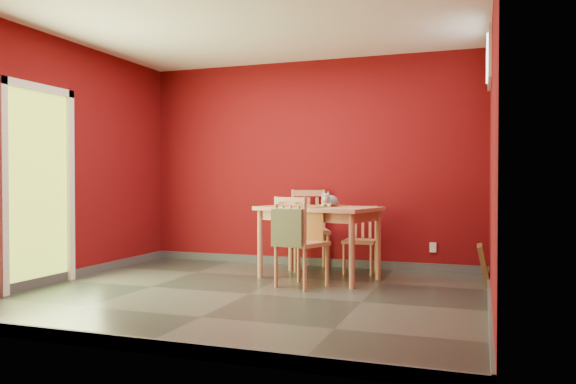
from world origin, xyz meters
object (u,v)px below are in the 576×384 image
(dining_table, at_px, (319,216))
(chair_far_left, at_px, (310,229))
(tote_bag, at_px, (288,227))
(cat, at_px, (329,199))
(chair_far_right, at_px, (361,239))
(picture_frame, at_px, (484,265))
(chair_near, at_px, (299,241))

(dining_table, xyz_separation_m, chair_far_left, (-0.31, 0.65, -0.21))
(tote_bag, bearing_deg, dining_table, 82.61)
(tote_bag, relative_size, cat, 1.22)
(dining_table, distance_m, tote_bag, 0.79)
(chair_far_left, xyz_separation_m, tote_bag, (0.20, -1.44, 0.13))
(dining_table, relative_size, tote_bag, 3.27)
(chair_far_right, height_order, picture_frame, chair_far_right)
(chair_far_left, relative_size, chair_far_right, 1.24)
(cat, bearing_deg, chair_far_left, 164.11)
(chair_near, relative_size, picture_frame, 2.19)
(picture_frame, bearing_deg, chair_far_right, 164.90)
(chair_near, bearing_deg, picture_frame, 22.45)
(chair_near, distance_m, picture_frame, 2.00)
(tote_bag, distance_m, picture_frame, 2.16)
(chair_far_right, distance_m, chair_near, 1.21)
(dining_table, relative_size, cat, 3.99)
(dining_table, xyz_separation_m, cat, (0.12, 0.03, 0.19))
(chair_far_right, height_order, chair_near, chair_near)
(cat, bearing_deg, chair_far_right, 104.75)
(chair_near, relative_size, cat, 2.58)
(picture_frame, bearing_deg, cat, -174.58)
(chair_far_right, relative_size, tote_bag, 1.81)
(dining_table, bearing_deg, chair_near, -95.14)
(dining_table, bearing_deg, cat, 15.89)
(chair_far_right, relative_size, cat, 2.20)
(chair_far_right, distance_m, picture_frame, 1.47)
(dining_table, height_order, chair_far_left, chair_far_left)
(chair_far_right, distance_m, tote_bag, 1.45)
(chair_far_right, xyz_separation_m, tote_bag, (-0.47, -1.35, 0.23))
(dining_table, height_order, cat, cat)
(chair_far_right, relative_size, picture_frame, 1.87)
(tote_bag, height_order, picture_frame, tote_bag)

